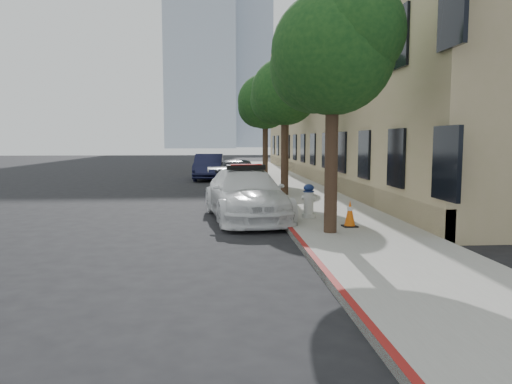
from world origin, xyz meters
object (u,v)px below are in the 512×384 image
Objects in this scene: parked_car_mid at (237,176)px; traffic_cone at (350,214)px; police_car at (246,194)px; fire_hydrant at (309,201)px; parked_car_far at (209,167)px.

parked_car_mid reaches higher than traffic_cone.
fire_hydrant is (1.69, -0.76, -0.12)m from police_car.
police_car is at bearing -89.72° from parked_car_mid.
fire_hydrant is 1.40× the size of traffic_cone.
police_car is 3.36m from traffic_cone.
parked_car_mid is 7.65m from fire_hydrant.
parked_car_mid is 9.32m from traffic_cone.
parked_car_far is at bearing 121.99° from fire_hydrant.
parked_car_far is at bearing 88.18° from police_car.
traffic_cone is (2.46, -8.98, -0.30)m from parked_car_mid.
traffic_cone is (0.76, -1.52, -0.12)m from fire_hydrant.
police_car is 1.14× the size of parked_car_mid.
police_car is 1.86m from fire_hydrant.
parked_car_mid is 7.82m from parked_car_far.
parked_car_far is 17.11m from traffic_cone.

